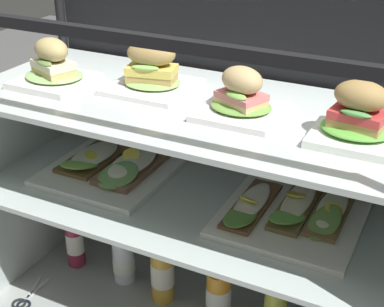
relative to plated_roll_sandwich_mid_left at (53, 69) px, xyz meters
name	(u,v)px	position (x,y,z in m)	size (l,w,h in m)	color
case_frame	(218,148)	(0.39, 0.21, -0.24)	(1.21, 0.54, 0.94)	black
riser_lower_tier	(192,261)	(0.39, 0.04, -0.52)	(1.15, 0.48, 0.37)	silver
shelf_lower_glass	(192,202)	(0.39, 0.04, -0.32)	(1.17, 0.50, 0.01)	silver
riser_upper_tier	(192,156)	(0.39, 0.04, -0.19)	(1.15, 0.48, 0.26)	silver
shelf_upper_glass	(192,106)	(0.39, 0.04, -0.05)	(1.17, 0.50, 0.01)	silver
plated_roll_sandwich_mid_left	(53,69)	(0.00, 0.00, 0.00)	(0.19, 0.19, 0.12)	white
plated_roll_sandwich_center	(152,73)	(0.25, 0.08, 0.00)	(0.21, 0.21, 0.13)	white
plated_roll_sandwich_left_of_center	(241,99)	(0.52, 0.02, 0.00)	(0.19, 0.19, 0.12)	white
plated_roll_sandwich_far_right	(358,119)	(0.79, 0.01, 0.00)	(0.18, 0.18, 0.13)	white
open_sandwich_tray_mid_right	(113,166)	(0.11, 0.08, -0.30)	(0.34, 0.37, 0.07)	white
open_sandwich_tray_near_right_corner	(293,211)	(0.65, 0.08, -0.30)	(0.34, 0.37, 0.06)	white
juice_bottle_tucked_behind	(75,238)	(-0.06, 0.08, -0.60)	(0.06, 0.06, 0.26)	#9B2644
juice_bottle_front_middle	(124,257)	(0.13, 0.08, -0.62)	(0.07, 0.07, 0.22)	white
juice_bottle_front_left_end	(163,271)	(0.28, 0.06, -0.60)	(0.07, 0.07, 0.25)	gold
juice_bottle_near_post	(219,294)	(0.47, 0.05, -0.62)	(0.07, 0.07, 0.21)	orange
kitchen_scissors	(25,301)	(-0.09, -0.15, -0.70)	(0.08, 0.16, 0.01)	silver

